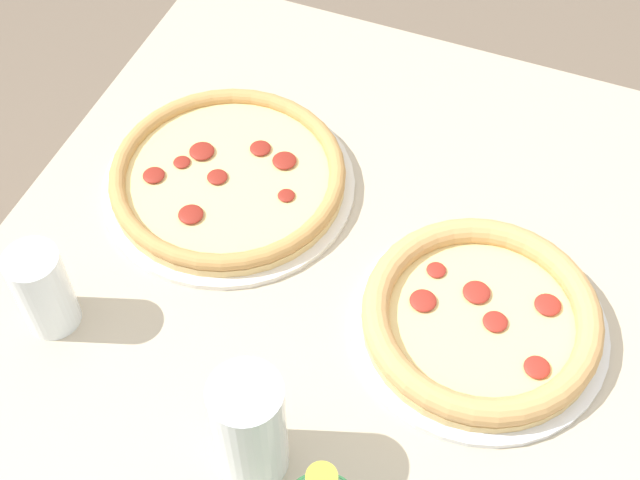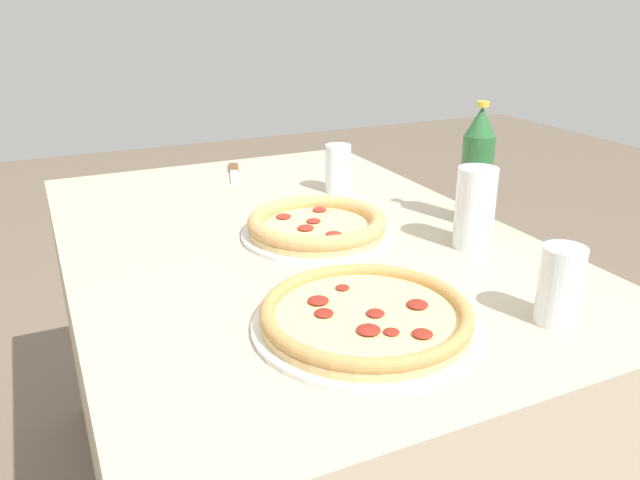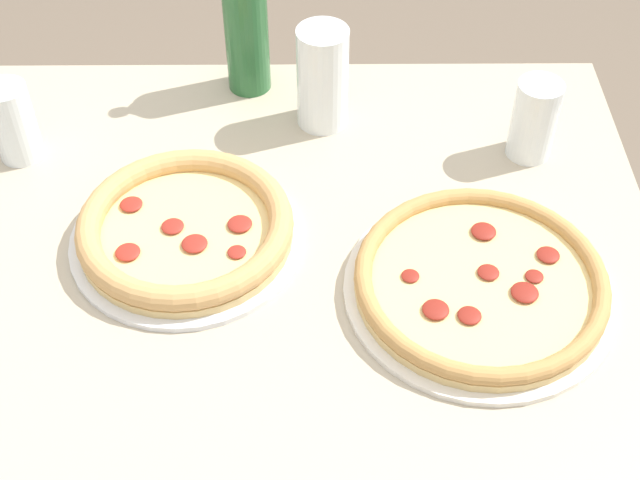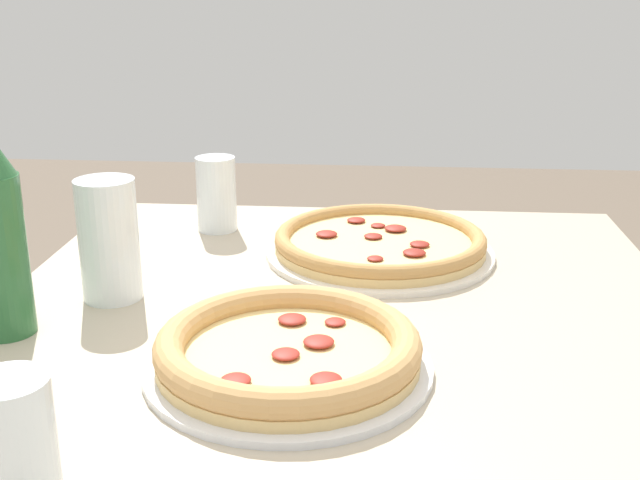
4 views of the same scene
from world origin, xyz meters
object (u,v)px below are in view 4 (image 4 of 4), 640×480
at_px(glass_iced_tea, 16,454).
at_px(pizza_pepperoni, 380,243).
at_px(pizza_margherita, 288,351).
at_px(glass_water, 217,197).
at_px(glass_mango_juice, 109,246).

bearing_deg(glass_iced_tea, pizza_pepperoni, -23.12).
xyz_separation_m(pizza_margherita, glass_water, (0.47, 0.17, 0.03)).
bearing_deg(glass_water, pizza_pepperoni, -111.56).
bearing_deg(pizza_pepperoni, glass_iced_tea, 156.88).
xyz_separation_m(pizza_pepperoni, glass_water, (0.10, 0.26, 0.04)).
relative_size(pizza_pepperoni, glass_iced_tea, 2.87).
xyz_separation_m(glass_iced_tea, glass_water, (0.72, -0.00, -0.00)).
xyz_separation_m(pizza_margherita, glass_iced_tea, (-0.25, 0.17, 0.03)).
relative_size(pizza_margherita, glass_iced_tea, 2.60).
bearing_deg(pizza_margherita, pizza_pepperoni, -13.91).
xyz_separation_m(glass_iced_tea, glass_mango_juice, (0.43, 0.07, 0.01)).
distance_m(pizza_margherita, glass_water, 0.50).
bearing_deg(pizza_margherita, glass_water, 20.07).
relative_size(pizza_margherita, glass_water, 2.54).
height_order(glass_iced_tea, glass_water, glass_water).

